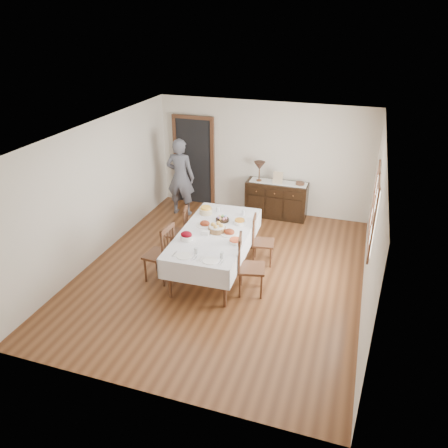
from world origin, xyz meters
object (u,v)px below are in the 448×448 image
(person, at_px, (180,175))
(table_lamp, at_px, (259,166))
(chair_right_far, at_px, (261,240))
(dining_table, at_px, (215,236))
(chair_left_near, at_px, (161,253))
(sideboard, at_px, (276,200))
(chair_right_near, at_px, (248,265))
(chair_left_far, at_px, (180,230))

(person, height_order, table_lamp, person)
(chair_right_far, bearing_deg, person, 46.43)
(dining_table, xyz_separation_m, person, (-1.60, 2.18, 0.25))
(chair_left_near, xyz_separation_m, chair_right_far, (1.52, 1.13, -0.07))
(sideboard, xyz_separation_m, table_lamp, (-0.42, -0.04, 0.78))
(chair_left_near, height_order, chair_right_far, chair_left_near)
(chair_left_near, xyz_separation_m, chair_right_near, (1.55, 0.10, -0.01))
(dining_table, distance_m, chair_right_near, 0.91)
(chair_left_far, bearing_deg, table_lamp, 141.65)
(person, bearing_deg, chair_left_far, 109.70)
(chair_right_far, distance_m, sideboard, 2.16)
(chair_right_far, distance_m, table_lamp, 2.31)
(chair_left_near, distance_m, chair_left_far, 1.02)
(sideboard, height_order, person, person)
(dining_table, xyz_separation_m, chair_left_near, (-0.80, -0.57, -0.17))
(chair_right_near, distance_m, sideboard, 3.18)
(chair_left_near, xyz_separation_m, table_lamp, (0.94, 3.24, 0.64))
(chair_left_far, distance_m, table_lamp, 2.56)
(dining_table, bearing_deg, chair_left_near, -146.43)
(chair_left_near, bearing_deg, dining_table, 130.73)
(chair_right_far, height_order, table_lamp, table_lamp)
(chair_left_far, height_order, person, person)
(chair_left_near, height_order, table_lamp, table_lamp)
(dining_table, height_order, sideboard, sideboard)
(dining_table, distance_m, sideboard, 2.78)
(chair_right_far, xyz_separation_m, sideboard, (-0.15, 2.15, -0.06))
(chair_right_near, height_order, chair_right_far, chair_right_near)
(chair_right_far, bearing_deg, sideboard, -4.53)
(chair_left_near, bearing_deg, chair_left_far, -169.55)
(chair_right_near, bearing_deg, chair_right_far, -10.69)
(chair_right_near, bearing_deg, table_lamp, -1.58)
(person, bearing_deg, table_lamp, -166.60)
(chair_right_near, distance_m, table_lamp, 3.26)
(dining_table, xyz_separation_m, sideboard, (0.57, 2.71, -0.30))
(chair_left_far, height_order, table_lamp, table_lamp)
(chair_left_near, relative_size, sideboard, 0.78)
(person, bearing_deg, sideboard, -168.70)
(table_lamp, bearing_deg, sideboard, 4.77)
(person, bearing_deg, chair_right_far, 142.61)
(chair_left_near, height_order, chair_right_near, chair_left_near)
(chair_left_near, distance_m, chair_right_near, 1.56)
(chair_right_far, relative_size, sideboard, 0.69)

